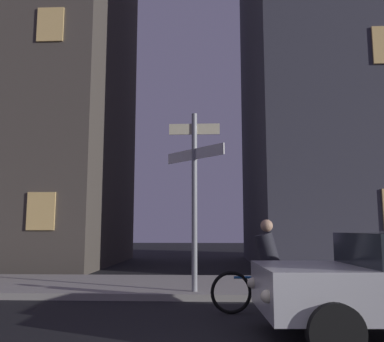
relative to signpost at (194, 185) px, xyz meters
name	(u,v)px	position (x,y,z in m)	size (l,w,h in m)	color
sidewalk_kerb	(231,286)	(0.82, 1.34, -2.33)	(40.00, 3.49, 0.14)	#9E9991
signpost	(194,185)	(0.00, 0.00, 0.00)	(1.28, 1.28, 3.85)	gray
cyclist	(265,269)	(1.29, -1.51, -1.65)	(1.81, 0.38, 1.61)	black
building_left_block	(25,15)	(-7.90, 7.98, 8.51)	(8.63, 8.11, 21.82)	#4C443D
building_right_block	(367,49)	(7.04, 8.11, 6.64)	(10.02, 9.60, 18.08)	#383842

